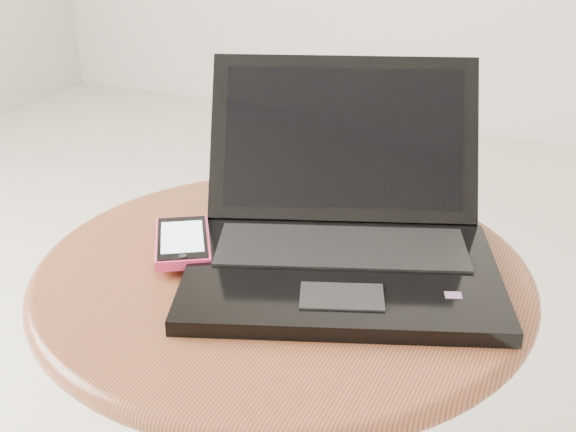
% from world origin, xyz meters
% --- Properties ---
extents(table, '(0.62, 0.62, 0.49)m').
position_xyz_m(table, '(-0.05, -0.06, 0.39)').
color(table, brown).
rests_on(table, ground).
extents(laptop, '(0.47, 0.48, 0.21)m').
position_xyz_m(laptop, '(0.01, -0.02, 0.53)').
color(laptop, black).
rests_on(laptop, table).
extents(phone_black, '(0.11, 0.12, 0.01)m').
position_xyz_m(phone_black, '(-0.17, -0.07, 0.50)').
color(phone_black, black).
rests_on(phone_black, table).
extents(phone_pink, '(0.12, 0.14, 0.02)m').
position_xyz_m(phone_pink, '(-0.18, -0.09, 0.51)').
color(phone_pink, '#E3336A').
rests_on(phone_pink, phone_black).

